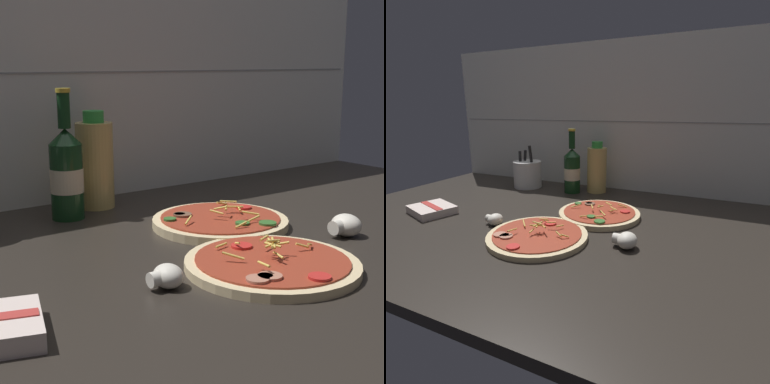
% 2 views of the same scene
% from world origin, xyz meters
% --- Properties ---
extents(counter_slab, '(1.60, 0.90, 0.03)m').
position_xyz_m(counter_slab, '(0.00, 0.00, 0.01)').
color(counter_slab, '#28231E').
rests_on(counter_slab, ground).
extents(tile_backsplash, '(1.60, 0.01, 0.60)m').
position_xyz_m(tile_backsplash, '(0.00, 0.45, 0.30)').
color(tile_backsplash, silver).
rests_on(tile_backsplash, ground).
extents(pizza_near, '(0.26, 0.26, 0.05)m').
position_xyz_m(pizza_near, '(-0.04, -0.12, 0.03)').
color(pizza_near, beige).
rests_on(pizza_near, counter_slab).
extents(pizza_far, '(0.25, 0.25, 0.04)m').
position_xyz_m(pizza_far, '(0.04, 0.10, 0.03)').
color(pizza_far, beige).
rests_on(pizza_far, counter_slab).
extents(beer_bottle, '(0.06, 0.06, 0.25)m').
position_xyz_m(beer_bottle, '(-0.16, 0.32, 0.12)').
color(beer_bottle, '#143819').
rests_on(beer_bottle, counter_slab).
extents(oil_bottle, '(0.08, 0.08, 0.20)m').
position_xyz_m(oil_bottle, '(-0.07, 0.37, 0.12)').
color(oil_bottle, '#D6B766').
rests_on(oil_bottle, counter_slab).
extents(mushroom_left, '(0.05, 0.05, 0.03)m').
position_xyz_m(mushroom_left, '(-0.20, -0.09, 0.04)').
color(mushroom_left, white).
rests_on(mushroom_left, counter_slab).
extents(mushroom_right, '(0.06, 0.06, 0.04)m').
position_xyz_m(mushroom_right, '(0.18, -0.08, 0.04)').
color(mushroom_right, white).
rests_on(mushroom_right, counter_slab).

